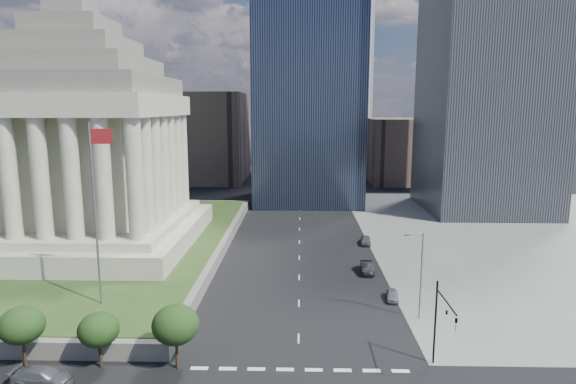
{
  "coord_description": "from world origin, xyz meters",
  "views": [
    {
      "loc": [
        0.11,
        -26.0,
        23.34
      ],
      "look_at": [
        -1.17,
        23.23,
        14.7
      ],
      "focal_mm": 30.0,
      "sensor_mm": 36.0,
      "label": 1
    }
  ],
  "objects_px": {
    "suv_grey": "(42,377)",
    "parked_sedan_far": "(366,240)",
    "flagpole": "(96,204)",
    "parked_sedan_near": "(392,295)",
    "traffic_signal_ne": "(442,318)",
    "parked_sedan_mid": "(367,267)",
    "street_lamp_north": "(420,271)",
    "war_memorial": "(79,121)"
  },
  "relations": [
    {
      "from": "flagpole",
      "to": "suv_grey",
      "type": "distance_m",
      "value": 17.94
    },
    {
      "from": "suv_grey",
      "to": "parked_sedan_far",
      "type": "distance_m",
      "value": 55.08
    },
    {
      "from": "traffic_signal_ne",
      "to": "parked_sedan_near",
      "type": "relative_size",
      "value": 2.2
    },
    {
      "from": "street_lamp_north",
      "to": "flagpole",
      "type": "bearing_deg",
      "value": -178.37
    },
    {
      "from": "suv_grey",
      "to": "traffic_signal_ne",
      "type": "bearing_deg",
      "value": -83.09
    },
    {
      "from": "war_memorial",
      "to": "parked_sedan_mid",
      "type": "height_order",
      "value": "war_memorial"
    },
    {
      "from": "traffic_signal_ne",
      "to": "parked_sedan_far",
      "type": "height_order",
      "value": "traffic_signal_ne"
    },
    {
      "from": "flagpole",
      "to": "street_lamp_north",
      "type": "bearing_deg",
      "value": 1.63
    },
    {
      "from": "war_memorial",
      "to": "traffic_signal_ne",
      "type": "bearing_deg",
      "value": -36.42
    },
    {
      "from": "flagpole",
      "to": "parked_sedan_near",
      "type": "relative_size",
      "value": 5.5
    },
    {
      "from": "street_lamp_north",
      "to": "suv_grey",
      "type": "bearing_deg",
      "value": -158.26
    },
    {
      "from": "flagpole",
      "to": "parked_sedan_near",
      "type": "height_order",
      "value": "flagpole"
    },
    {
      "from": "street_lamp_north",
      "to": "parked_sedan_mid",
      "type": "distance_m",
      "value": 16.38
    },
    {
      "from": "suv_grey",
      "to": "parked_sedan_far",
      "type": "bearing_deg",
      "value": -34.76
    },
    {
      "from": "war_memorial",
      "to": "flagpole",
      "type": "xyz_separation_m",
      "value": [
        12.17,
        -24.0,
        -8.29
      ]
    },
    {
      "from": "suv_grey",
      "to": "parked_sedan_near",
      "type": "bearing_deg",
      "value": -57.39
    },
    {
      "from": "street_lamp_north",
      "to": "war_memorial",
      "type": "bearing_deg",
      "value": 154.08
    },
    {
      "from": "traffic_signal_ne",
      "to": "parked_sedan_mid",
      "type": "bearing_deg",
      "value": 95.98
    },
    {
      "from": "parked_sedan_far",
      "to": "war_memorial",
      "type": "bearing_deg",
      "value": -165.44
    },
    {
      "from": "traffic_signal_ne",
      "to": "suv_grey",
      "type": "distance_m",
      "value": 34.68
    },
    {
      "from": "street_lamp_north",
      "to": "parked_sedan_far",
      "type": "height_order",
      "value": "street_lamp_north"
    },
    {
      "from": "traffic_signal_ne",
      "to": "suv_grey",
      "type": "xyz_separation_m",
      "value": [
        -34.28,
        -2.7,
        -4.5
      ]
    },
    {
      "from": "street_lamp_north",
      "to": "parked_sedan_mid",
      "type": "relative_size",
      "value": 2.11
    },
    {
      "from": "parked_sedan_mid",
      "to": "flagpole",
      "type": "bearing_deg",
      "value": -150.9
    },
    {
      "from": "street_lamp_north",
      "to": "parked_sedan_mid",
      "type": "xyz_separation_m",
      "value": [
        -3.6,
        15.21,
        -4.88
      ]
    },
    {
      "from": "parked_sedan_mid",
      "to": "parked_sedan_far",
      "type": "relative_size",
      "value": 1.13
    },
    {
      "from": "parked_sedan_far",
      "to": "parked_sedan_mid",
      "type": "bearing_deg",
      "value": -90.95
    },
    {
      "from": "traffic_signal_ne",
      "to": "parked_sedan_mid",
      "type": "distance_m",
      "value": 27.03
    },
    {
      "from": "street_lamp_north",
      "to": "parked_sedan_far",
      "type": "xyz_separation_m",
      "value": [
        -1.83,
        29.89,
        -4.95
      ]
    },
    {
      "from": "flagpole",
      "to": "street_lamp_north",
      "type": "distance_m",
      "value": 35.95
    },
    {
      "from": "war_memorial",
      "to": "parked_sedan_near",
      "type": "relative_size",
      "value": 10.72
    },
    {
      "from": "war_memorial",
      "to": "flagpole",
      "type": "bearing_deg",
      "value": -63.11
    },
    {
      "from": "war_memorial",
      "to": "parked_sedan_mid",
      "type": "distance_m",
      "value": 48.96
    },
    {
      "from": "traffic_signal_ne",
      "to": "street_lamp_north",
      "type": "bearing_deg",
      "value": 85.81
    },
    {
      "from": "war_memorial",
      "to": "suv_grey",
      "type": "relative_size",
      "value": 7.54
    },
    {
      "from": "suv_grey",
      "to": "parked_sedan_far",
      "type": "height_order",
      "value": "suv_grey"
    },
    {
      "from": "street_lamp_north",
      "to": "parked_sedan_mid",
      "type": "bearing_deg",
      "value": 103.33
    },
    {
      "from": "flagpole",
      "to": "parked_sedan_near",
      "type": "bearing_deg",
      "value": 10.82
    },
    {
      "from": "war_memorial",
      "to": "parked_sedan_far",
      "type": "height_order",
      "value": "war_memorial"
    },
    {
      "from": "street_lamp_north",
      "to": "suv_grey",
      "type": "height_order",
      "value": "street_lamp_north"
    },
    {
      "from": "suv_grey",
      "to": "parked_sedan_mid",
      "type": "bearing_deg",
      "value": -44.75
    },
    {
      "from": "war_memorial",
      "to": "suv_grey",
      "type": "distance_m",
      "value": 44.1
    }
  ]
}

